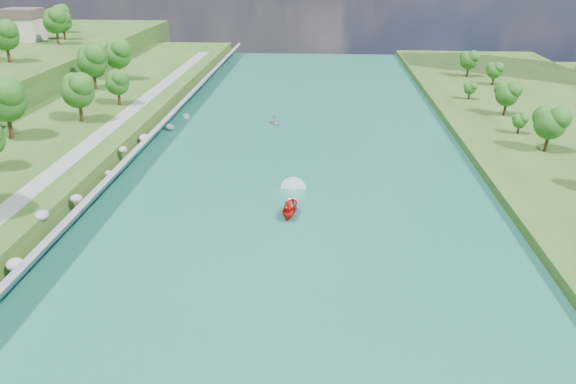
{
  "coord_description": "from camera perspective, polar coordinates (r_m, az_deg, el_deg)",
  "views": [
    {
      "loc": [
        3.56,
        -50.95,
        30.61
      ],
      "look_at": [
        -0.6,
        15.33,
        2.5
      ],
      "focal_mm": 35.0,
      "sensor_mm": 36.0,
      "label": 1
    }
  ],
  "objects": [
    {
      "name": "riprap_bank",
      "position": [
        81.63,
        -17.79,
        1.13
      ],
      "size": [
        4.97,
        236.0,
        4.71
      ],
      "color": "slate",
      "rests_on": "ground"
    },
    {
      "name": "raft",
      "position": [
        110.23,
        -1.37,
        7.07
      ],
      "size": [
        3.73,
        3.74,
        1.71
      ],
      "rotation": [
        0.0,
        0.0,
        0.78
      ],
      "color": "#96979E",
      "rests_on": "river_water"
    },
    {
      "name": "riverside_path",
      "position": [
        84.07,
        -22.06,
        2.43
      ],
      "size": [
        3.0,
        200.0,
        0.1
      ],
      "primitive_type": "cube",
      "color": "gray",
      "rests_on": "berm_west"
    },
    {
      "name": "motorboat",
      "position": [
        72.08,
        0.24,
        -1.44
      ],
      "size": [
        3.6,
        19.09,
        2.15
      ],
      "rotation": [
        0.0,
        0.0,
        3.0
      ],
      "color": "red",
      "rests_on": "river_water"
    },
    {
      "name": "river_water",
      "position": [
        77.34,
        0.66,
        -0.34
      ],
      "size": [
        55.0,
        240.0,
        0.1
      ],
      "primitive_type": "cube",
      "color": "#185E4F",
      "rests_on": "ground"
    },
    {
      "name": "ridge_west",
      "position": [
        171.44,
        -27.21,
        11.72
      ],
      "size": [
        60.0,
        120.0,
        9.0
      ],
      "primitive_type": "cube",
      "color": "#2D5119",
      "rests_on": "ground"
    },
    {
      "name": "trees_ridge",
      "position": [
        161.86,
        -24.67,
        15.13
      ],
      "size": [
        20.8,
        56.08,
        10.97
      ],
      "color": "#225216",
      "rests_on": "ridge_west"
    },
    {
      "name": "ground",
      "position": [
        59.55,
        -0.35,
        -8.0
      ],
      "size": [
        260.0,
        260.0,
        0.0
      ],
      "primitive_type": "plane",
      "color": "#2D5119",
      "rests_on": "ground"
    }
  ]
}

